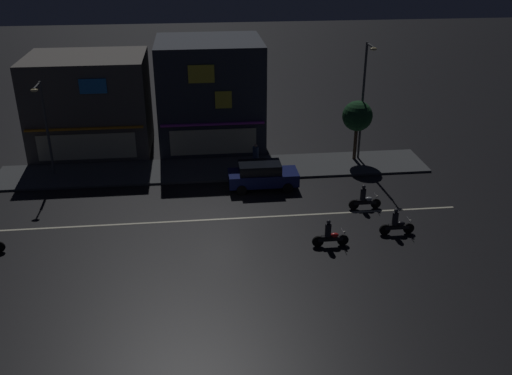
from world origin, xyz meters
TOP-DOWN VIEW (x-y plane):
  - ground_plane at (0.00, 0.00)m, footprint 140.00×140.00m
  - lane_divider_stripe at (0.00, 0.00)m, footprint 27.09×0.16m
  - sidewalk_far at (0.00, 7.00)m, footprint 28.52×3.95m
  - storefront_left_block at (-8.55, 12.12)m, footprint 8.17×6.44m
  - storefront_center_block at (-0.00, 12.30)m, footprint 7.45×6.81m
  - streetlamp_west at (-10.50, 7.00)m, footprint 0.44×1.64m
  - streetlamp_mid at (10.01, 7.58)m, footprint 0.44×1.64m
  - pedestrian_on_sidewalk at (2.66, 6.39)m, footprint 0.39×0.39m
  - street_tree at (9.70, 7.65)m, footprint 2.05×2.05m
  - parked_car_near_kerb at (2.79, 3.91)m, footprint 4.30×1.98m
  - motorcycle_following at (9.14, -2.69)m, footprint 1.90×0.60m
  - motorcycle_opposite_lane at (5.36, -3.50)m, footprint 1.90×0.60m
  - motorcycle_trailing_far at (8.29, 0.38)m, footprint 1.90×0.60m
  - traffic_cone at (4.36, 4.39)m, footprint 0.36×0.36m

SIDE VIEW (x-z plane):
  - ground_plane at x=0.00m, z-range 0.00..0.00m
  - lane_divider_stripe at x=0.00m, z-range 0.00..0.01m
  - sidewalk_far at x=0.00m, z-range 0.00..0.14m
  - traffic_cone at x=4.36m, z-range 0.00..0.55m
  - motorcycle_following at x=9.14m, z-range -0.13..1.39m
  - motorcycle_opposite_lane at x=5.36m, z-range -0.13..1.39m
  - motorcycle_trailing_far at x=8.29m, z-range -0.13..1.39m
  - parked_car_near_kerb at x=2.79m, z-range 0.03..1.70m
  - pedestrian_on_sidewalk at x=2.66m, z-range 0.07..1.93m
  - street_tree at x=9.70m, z-range 1.15..5.28m
  - storefront_left_block at x=-8.55m, z-range 0.00..6.77m
  - storefront_center_block at x=0.00m, z-range 0.00..7.65m
  - streetlamp_west at x=-10.50m, z-range 0.76..6.90m
  - streetlamp_mid at x=10.01m, z-range 0.80..8.80m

